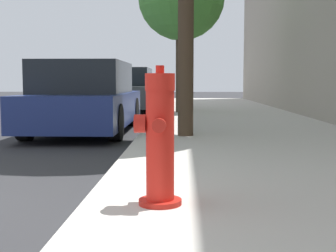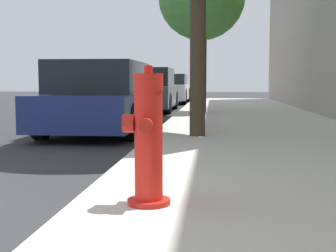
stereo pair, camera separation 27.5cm
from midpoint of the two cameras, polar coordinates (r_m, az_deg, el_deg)
The scene contains 4 objects.
fire_hydrant at distance 3.12m, azimuth -3.58°, elevation -1.82°, with size 0.32×0.32×0.93m.
parked_car_near at distance 9.05m, azimuth -10.83°, elevation 3.26°, with size 1.70×4.27×1.34m.
parked_car_mid at distance 15.20m, azimuth -5.88°, elevation 4.30°, with size 1.86×3.97×1.40m.
parked_car_far at distance 20.62m, azimuth -3.24°, elevation 4.52°, with size 1.73×3.93×1.28m.
Camera 1 is at (2.42, -2.84, 0.98)m, focal length 50.00 mm.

